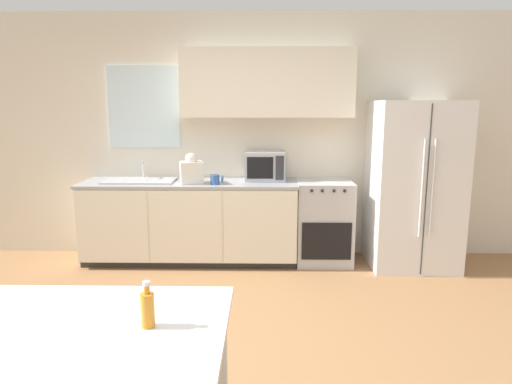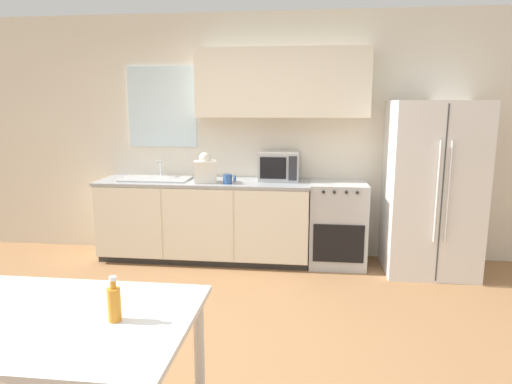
{
  "view_description": "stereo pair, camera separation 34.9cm",
  "coord_description": "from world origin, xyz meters",
  "views": [
    {
      "loc": [
        0.51,
        -2.86,
        1.71
      ],
      "look_at": [
        0.45,
        0.57,
        1.05
      ],
      "focal_mm": 32.0,
      "sensor_mm": 36.0,
      "label": 1
    },
    {
      "loc": [
        0.86,
        -2.84,
        1.71
      ],
      "look_at": [
        0.45,
        0.57,
        1.05
      ],
      "focal_mm": 32.0,
      "sensor_mm": 36.0,
      "label": 2
    }
  ],
  "objects": [
    {
      "name": "ground_plane",
      "position": [
        0.0,
        0.0,
        0.0
      ],
      "size": [
        12.0,
        12.0,
        0.0
      ],
      "primitive_type": "plane",
      "color": "#9E7047"
    },
    {
      "name": "wall_back",
      "position": [
        0.09,
        2.29,
        1.46
      ],
      "size": [
        12.0,
        0.38,
        2.7
      ],
      "color": "beige",
      "rests_on": "ground_plane"
    },
    {
      "name": "kitchen_counter",
      "position": [
        -0.29,
        1.98,
        0.45
      ],
      "size": [
        2.32,
        0.65,
        0.89
      ],
      "color": "#333333",
      "rests_on": "ground_plane"
    },
    {
      "name": "oven_range",
      "position": [
        1.16,
        2.0,
        0.45
      ],
      "size": [
        0.59,
        0.61,
        0.9
      ],
      "color": "#B7BABC",
      "rests_on": "ground_plane"
    },
    {
      "name": "refrigerator",
      "position": [
        2.09,
        1.91,
        0.88
      ],
      "size": [
        0.88,
        0.8,
        1.75
      ],
      "color": "white",
      "rests_on": "ground_plane"
    },
    {
      "name": "kitchen_sink",
      "position": [
        -0.83,
        1.98,
        0.91
      ],
      "size": [
        0.74,
        0.43,
        0.2
      ],
      "color": "#B7BABC",
      "rests_on": "kitchen_counter"
    },
    {
      "name": "microwave",
      "position": [
        0.52,
        2.09,
        1.05
      ],
      "size": [
        0.43,
        0.35,
        0.32
      ],
      "color": "#B7BABC",
      "rests_on": "kitchen_counter"
    },
    {
      "name": "coffee_mug",
      "position": [
        0.01,
        1.81,
        0.94
      ],
      "size": [
        0.13,
        0.09,
        0.1
      ],
      "color": "#335999",
      "rests_on": "kitchen_counter"
    },
    {
      "name": "grocery_bag_0",
      "position": [
        -0.25,
        1.88,
        1.03
      ],
      "size": [
        0.27,
        0.25,
        0.32
      ],
      "rotation": [
        0.0,
        0.0,
        0.25
      ],
      "color": "silver",
      "rests_on": "kitchen_counter"
    },
    {
      "name": "dining_table",
      "position": [
        -0.27,
        -1.04,
        0.67
      ],
      "size": [
        1.25,
        0.9,
        0.76
      ],
      "color": "white",
      "rests_on": "ground_plane"
    },
    {
      "name": "drink_bottle",
      "position": [
        0.01,
        -1.04,
        0.85
      ],
      "size": [
        0.06,
        0.06,
        0.21
      ],
      "color": "orange",
      "rests_on": "dining_table"
    }
  ]
}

